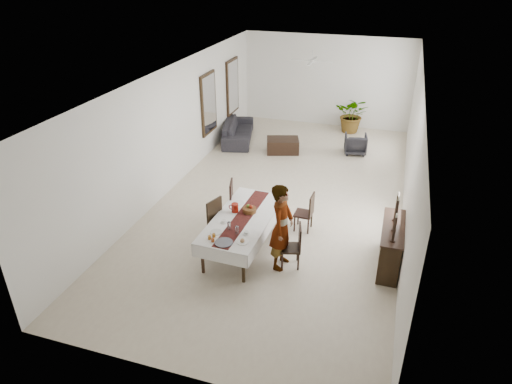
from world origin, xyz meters
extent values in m
cube|color=beige|center=(0.00, 0.00, 0.00)|extent=(6.00, 12.00, 0.00)
cube|color=white|center=(0.00, 0.00, 3.20)|extent=(6.00, 12.00, 0.02)
cube|color=white|center=(0.00, 6.00, 1.60)|extent=(6.00, 0.02, 3.20)
cube|color=white|center=(0.00, -6.00, 1.60)|extent=(6.00, 0.02, 3.20)
cube|color=white|center=(-3.00, 0.00, 1.60)|extent=(0.02, 12.00, 3.20)
cube|color=white|center=(3.00, 0.00, 1.60)|extent=(0.02, 12.00, 3.20)
cube|color=black|center=(-0.25, -2.49, 0.71)|extent=(1.07, 2.39, 0.05)
cylinder|color=black|center=(-0.72, -3.59, 0.34)|extent=(0.07, 0.07, 0.69)
cylinder|color=black|center=(0.14, -3.62, 0.34)|extent=(0.07, 0.07, 0.69)
cylinder|color=black|center=(-0.63, -1.36, 0.34)|extent=(0.07, 0.07, 0.69)
cylinder|color=black|center=(0.23, -1.39, 0.34)|extent=(0.07, 0.07, 0.69)
cube|color=white|center=(-0.25, -2.49, 0.74)|extent=(1.25, 2.57, 0.01)
cube|color=white|center=(-0.82, -2.47, 0.60)|extent=(0.11, 2.53, 0.29)
cube|color=white|center=(0.33, -2.51, 0.60)|extent=(0.11, 2.53, 0.29)
cube|color=white|center=(-0.29, -3.75, 0.60)|extent=(1.16, 0.05, 0.29)
cube|color=white|center=(-0.20, -1.23, 0.60)|extent=(1.16, 0.05, 0.29)
cube|color=#591D19|center=(-0.25, -2.49, 0.75)|extent=(0.44, 2.46, 0.00)
cylinder|color=maroon|center=(-0.48, -2.33, 0.84)|extent=(0.15, 0.15, 0.20)
torus|color=maroon|center=(-0.57, -2.33, 0.84)|extent=(0.12, 0.02, 0.12)
cylinder|color=white|center=(-0.15, -3.13, 0.83)|extent=(0.07, 0.07, 0.17)
cylinder|color=silver|center=(-0.36, -3.03, 0.83)|extent=(0.07, 0.07, 0.17)
cylinder|color=silver|center=(0.03, -3.09, 0.77)|extent=(0.09, 0.09, 0.06)
cylinder|color=white|center=(0.03, -3.09, 0.75)|extent=(0.15, 0.15, 0.01)
cylinder|color=white|center=(-0.55, -2.82, 0.77)|extent=(0.09, 0.09, 0.06)
cylinder|color=silver|center=(-0.55, -2.82, 0.75)|extent=(0.15, 0.15, 0.01)
cylinder|color=white|center=(0.04, -3.38, 0.75)|extent=(0.24, 0.24, 0.01)
sphere|color=tan|center=(0.04, -3.38, 0.78)|extent=(0.09, 0.09, 0.09)
cylinder|color=silver|center=(-0.57, -3.21, 0.75)|extent=(0.24, 0.24, 0.01)
cylinder|color=white|center=(-0.54, -1.94, 0.75)|extent=(0.24, 0.24, 0.01)
cylinder|color=#39393E|center=(-0.28, -3.52, 0.76)|extent=(0.35, 0.35, 0.02)
cylinder|color=#913E15|center=(-0.50, -3.54, 0.78)|extent=(0.06, 0.06, 0.07)
cylinder|color=#965915|center=(-0.60, -3.48, 0.78)|extent=(0.06, 0.06, 0.07)
cylinder|color=#985A16|center=(-0.54, -3.38, 0.78)|extent=(0.06, 0.06, 0.07)
cylinder|color=brown|center=(-0.19, -2.25, 0.79)|extent=(0.29, 0.29, 0.10)
sphere|color=maroon|center=(-0.16, -2.23, 0.87)|extent=(0.09, 0.09, 0.09)
sphere|color=olive|center=(-0.23, -2.22, 0.87)|extent=(0.08, 0.08, 0.08)
cube|color=black|center=(0.87, -2.83, 0.41)|extent=(0.48, 0.48, 0.04)
cylinder|color=black|center=(1.06, -2.94, 0.19)|extent=(0.05, 0.05, 0.39)
cylinder|color=black|center=(0.98, -2.63, 0.19)|extent=(0.05, 0.05, 0.39)
cylinder|color=black|center=(0.75, -3.02, 0.19)|extent=(0.05, 0.05, 0.39)
cylinder|color=black|center=(0.67, -2.71, 0.19)|extent=(0.05, 0.05, 0.39)
cube|color=black|center=(1.04, -2.78, 0.68)|extent=(0.14, 0.39, 0.50)
cube|color=black|center=(0.83, -1.41, 0.41)|extent=(0.41, 0.41, 0.04)
cylinder|color=black|center=(0.98, -1.57, 0.19)|extent=(0.04, 0.04, 0.39)
cylinder|color=black|center=(0.99, -1.25, 0.19)|extent=(0.04, 0.04, 0.39)
cylinder|color=black|center=(0.66, -1.56, 0.19)|extent=(0.04, 0.04, 0.39)
cylinder|color=black|center=(0.67, -1.24, 0.19)|extent=(0.04, 0.04, 0.39)
cube|color=black|center=(1.00, -1.41, 0.67)|extent=(0.05, 0.39, 0.50)
cube|color=black|center=(-0.68, -2.61, 0.48)|extent=(0.58, 0.58, 0.05)
cylinder|color=black|center=(-0.79, -2.37, 0.22)|extent=(0.06, 0.06, 0.45)
cylinder|color=black|center=(-0.92, -2.72, 0.22)|extent=(0.06, 0.06, 0.45)
cylinder|color=black|center=(-0.44, -2.49, 0.22)|extent=(0.06, 0.06, 0.45)
cylinder|color=black|center=(-0.57, -2.85, 0.22)|extent=(0.06, 0.06, 0.45)
cube|color=black|center=(-0.87, -2.54, 0.79)|extent=(0.19, 0.44, 0.58)
cube|color=black|center=(-0.61, -1.62, 0.48)|extent=(0.57, 0.57, 0.05)
cylinder|color=black|center=(-0.84, -1.48, 0.23)|extent=(0.06, 0.06, 0.46)
cylinder|color=black|center=(-0.74, -1.85, 0.23)|extent=(0.06, 0.06, 0.46)
cylinder|color=black|center=(-0.48, -1.38, 0.23)|extent=(0.06, 0.06, 0.46)
cylinder|color=black|center=(-0.38, -1.75, 0.23)|extent=(0.06, 0.06, 0.46)
cube|color=black|center=(-0.81, -1.67, 0.80)|extent=(0.16, 0.46, 0.59)
imported|color=#9B9EA4|center=(0.69, -2.88, 0.91)|extent=(0.48, 0.69, 1.82)
cube|color=black|center=(2.78, -2.21, 0.44)|extent=(0.39, 1.46, 0.88)
cube|color=black|center=(2.78, -2.21, 0.89)|extent=(0.43, 1.52, 0.03)
cylinder|color=black|center=(2.78, -2.74, 0.92)|extent=(0.10, 0.10, 0.03)
cylinder|color=black|center=(2.78, -2.74, 1.18)|extent=(0.05, 0.05, 0.49)
cylinder|color=silver|center=(2.78, -2.74, 1.46)|extent=(0.04, 0.04, 0.08)
cylinder|color=black|center=(2.78, -2.35, 0.92)|extent=(0.10, 0.10, 0.03)
cylinder|color=black|center=(2.78, -2.35, 1.25)|extent=(0.05, 0.05, 0.63)
cylinder|color=beige|center=(2.78, -2.35, 1.61)|extent=(0.04, 0.04, 0.08)
cylinder|color=black|center=(2.78, -1.96, 0.92)|extent=(0.10, 0.10, 0.03)
cylinder|color=black|center=(2.78, -1.96, 1.21)|extent=(0.05, 0.05, 0.54)
cylinder|color=silver|center=(2.78, -1.96, 1.51)|extent=(0.04, 0.04, 0.08)
imported|color=#27252A|center=(-2.48, 3.49, 0.33)|extent=(1.41, 2.42, 0.66)
imported|color=#27262B|center=(1.44, 3.52, 0.31)|extent=(0.77, 0.79, 0.62)
cube|color=black|center=(-0.78, 2.92, 0.22)|extent=(1.15, 0.93, 0.44)
imported|color=#2C5C25|center=(1.08, 5.46, 0.64)|extent=(1.24, 1.10, 1.27)
cube|color=black|center=(-2.96, 2.20, 1.60)|extent=(0.06, 1.05, 1.85)
cube|color=silver|center=(-2.92, 2.20, 1.60)|extent=(0.01, 0.90, 1.70)
cube|color=black|center=(-2.96, 4.30, 1.60)|extent=(0.06, 1.05, 1.85)
cube|color=white|center=(-2.92, 4.30, 1.60)|extent=(0.01, 0.90, 1.70)
cylinder|color=silver|center=(0.00, 3.00, 3.10)|extent=(0.04, 0.04, 0.20)
cylinder|color=silver|center=(0.00, 3.00, 2.90)|extent=(0.16, 0.16, 0.08)
cube|color=silver|center=(0.00, 3.35, 2.90)|extent=(0.10, 0.55, 0.01)
cube|color=white|center=(0.00, 2.65, 2.90)|extent=(0.10, 0.55, 0.01)
cube|color=white|center=(0.35, 3.00, 2.90)|extent=(0.55, 0.10, 0.01)
cube|color=white|center=(-0.35, 3.00, 2.90)|extent=(0.55, 0.10, 0.01)
camera|label=1|loc=(2.49, -10.25, 5.66)|focal=32.00mm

